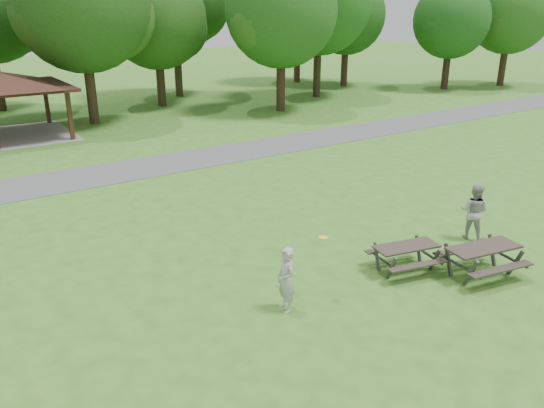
{
  "coord_description": "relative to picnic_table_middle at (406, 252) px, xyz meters",
  "views": [
    {
      "loc": [
        -7.25,
        -8.1,
        6.74
      ],
      "look_at": [
        1.0,
        4.0,
        1.3
      ],
      "focal_mm": 35.0,
      "sensor_mm": 36.0,
      "label": 1
    }
  ],
  "objects": [
    {
      "name": "tree_deep_d",
      "position": [
        21.07,
        32.97,
        6.47
      ],
      "size": [
        8.4,
        8.0,
        11.27
      ],
      "color": "#321F16",
      "rests_on": "ground"
    },
    {
      "name": "tree_row_j",
      "position": [
        29.05,
        21.97,
        5.0
      ],
      "size": [
        6.72,
        6.4,
        8.96
      ],
      "color": "black",
      "rests_on": "ground"
    },
    {
      "name": "picnic_table_middle",
      "position": [
        0.0,
        0.0,
        0.0
      ],
      "size": [
        2.03,
        1.77,
        0.76
      ],
      "color": "#302722",
      "rests_on": "ground"
    },
    {
      "name": "ground",
      "position": [
        -3.03,
        -0.56,
        -0.56
      ],
      "size": [
        160.0,
        160.0,
        0.0
      ],
      "primitive_type": "plane",
      "color": "#387120",
      "rests_on": "ground"
    },
    {
      "name": "tree_row_f",
      "position": [
        5.05,
        27.97,
        5.28
      ],
      "size": [
        7.35,
        7.0,
        9.55
      ],
      "color": "black",
      "rests_on": "ground"
    },
    {
      "name": "picnic_table_far",
      "position": [
        1.47,
        -1.33,
        0.07
      ],
      "size": [
        2.25,
        1.94,
        0.86
      ],
      "color": "#302723",
      "rests_on": "ground"
    },
    {
      "name": "frisbee_in_flight",
      "position": [
        -2.76,
        0.21,
        1.03
      ],
      "size": [
        0.26,
        0.26,
        0.02
      ],
      "color": "yellow",
      "rests_on": "ground"
    },
    {
      "name": "tree_row_g",
      "position": [
        11.06,
        21.47,
        5.77
      ],
      "size": [
        7.77,
        7.4,
        10.25
      ],
      "color": "black",
      "rests_on": "ground"
    },
    {
      "name": "asphalt_path",
      "position": [
        -3.03,
        13.44,
        -0.55
      ],
      "size": [
        120.0,
        3.2,
        0.02
      ],
      "primitive_type": "cube",
      "color": "#4E4E51",
      "rests_on": "ground"
    },
    {
      "name": "tree_flank_right",
      "position": [
        35.06,
        20.47,
        5.59
      ],
      "size": [
        7.56,
        7.2,
        9.97
      ],
      "color": "black",
      "rests_on": "ground"
    },
    {
      "name": "frisbee_catcher",
      "position": [
        3.34,
        0.35,
        0.32
      ],
      "size": [
        0.93,
        1.04,
        1.76
      ],
      "primitive_type": "imported",
      "rotation": [
        0.0,
        0.0,
        1.94
      ],
      "color": "#A3A3A6",
      "rests_on": "ground"
    },
    {
      "name": "tree_row_i",
      "position": [
        23.05,
        28.47,
        5.35
      ],
      "size": [
        7.14,
        6.8,
        9.52
      ],
      "color": "#301D15",
      "rests_on": "ground"
    },
    {
      "name": "tree_row_e",
      "position": [
        -0.93,
        24.47,
        6.22
      ],
      "size": [
        8.4,
        8.0,
        11.02
      ],
      "color": "black",
      "rests_on": "ground"
    },
    {
      "name": "frisbee_thrower",
      "position": [
        -3.86,
        0.18,
        0.24
      ],
      "size": [
        0.45,
        0.62,
        1.6
      ],
      "primitive_type": "imported",
      "rotation": [
        0.0,
        0.0,
        -1.68
      ],
      "color": "#AEAEB1",
      "rests_on": "ground"
    },
    {
      "name": "tree_row_h",
      "position": [
        17.07,
        24.97,
        6.47
      ],
      "size": [
        8.61,
        8.2,
        11.37
      ],
      "color": "black",
      "rests_on": "ground"
    }
  ]
}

